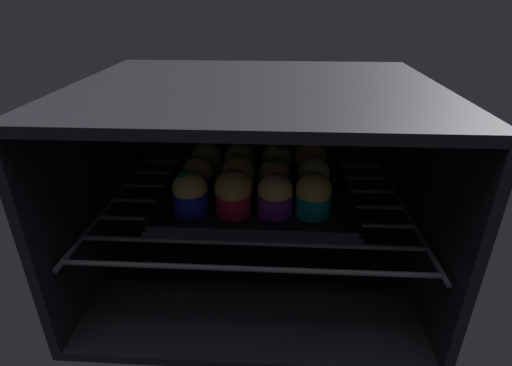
{
  "coord_description": "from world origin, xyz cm",
  "views": [
    {
      "loc": [
        3.68,
        -41.46,
        48.85
      ],
      "look_at": [
        0.0,
        22.82,
        17.46
      ],
      "focal_mm": 27.61,
      "sensor_mm": 36.0,
      "label": 1
    }
  ],
  "objects_px": {
    "muffin_row0_col1": "(233,193)",
    "muffin_row0_col2": "(275,196)",
    "muffin_row1_col0": "(198,177)",
    "muffin_row2_col0": "(207,160)",
    "muffin_row1_col3": "(313,178)",
    "muffin_row2_col2": "(277,162)",
    "baking_tray": "(256,196)",
    "muffin_row2_col3": "(310,161)",
    "muffin_row0_col3": "(313,195)",
    "muffin_row1_col1": "(238,176)",
    "muffin_row0_col0": "(190,193)",
    "muffin_row1_col2": "(274,178)",
    "muffin_row2_col1": "(240,162)"
  },
  "relations": [
    {
      "from": "muffin_row0_col1",
      "to": "muffin_row0_col2",
      "type": "relative_size",
      "value": 1.09
    },
    {
      "from": "muffin_row1_col0",
      "to": "muffin_row2_col0",
      "type": "distance_m",
      "value": 0.07
    },
    {
      "from": "muffin_row1_col3",
      "to": "muffin_row2_col2",
      "type": "distance_m",
      "value": 0.09
    },
    {
      "from": "baking_tray",
      "to": "muffin_row2_col3",
      "type": "xyz_separation_m",
      "value": [
        0.1,
        0.07,
        0.04
      ]
    },
    {
      "from": "muffin_row0_col2",
      "to": "muffin_row0_col3",
      "type": "distance_m",
      "value": 0.06
    },
    {
      "from": "muffin_row1_col1",
      "to": "baking_tray",
      "type": "bearing_deg",
      "value": 0.85
    },
    {
      "from": "muffin_row0_col1",
      "to": "muffin_row1_col0",
      "type": "xyz_separation_m",
      "value": [
        -0.07,
        0.07,
        -0.01
      ]
    },
    {
      "from": "muffin_row0_col0",
      "to": "muffin_row0_col1",
      "type": "height_order",
      "value": "muffin_row0_col1"
    },
    {
      "from": "muffin_row1_col2",
      "to": "muffin_row2_col2",
      "type": "relative_size",
      "value": 0.95
    },
    {
      "from": "muffin_row0_col0",
      "to": "muffin_row1_col2",
      "type": "distance_m",
      "value": 0.15
    },
    {
      "from": "muffin_row0_col2",
      "to": "muffin_row1_col2",
      "type": "height_order",
      "value": "muffin_row1_col2"
    },
    {
      "from": "muffin_row1_col3",
      "to": "muffin_row2_col1",
      "type": "distance_m",
      "value": 0.15
    },
    {
      "from": "muffin_row0_col1",
      "to": "muffin_row2_col1",
      "type": "bearing_deg",
      "value": 91.08
    },
    {
      "from": "muffin_row2_col0",
      "to": "muffin_row2_col3",
      "type": "relative_size",
      "value": 0.94
    },
    {
      "from": "muffin_row1_col1",
      "to": "muffin_row2_col3",
      "type": "relative_size",
      "value": 0.93
    },
    {
      "from": "muffin_row0_col3",
      "to": "muffin_row2_col1",
      "type": "height_order",
      "value": "muffin_row0_col3"
    },
    {
      "from": "muffin_row0_col1",
      "to": "muffin_row2_col1",
      "type": "relative_size",
      "value": 1.07
    },
    {
      "from": "muffin_row0_col3",
      "to": "muffin_row2_col2",
      "type": "relative_size",
      "value": 0.97
    },
    {
      "from": "baking_tray",
      "to": "muffin_row1_col2",
      "type": "bearing_deg",
      "value": -1.92
    },
    {
      "from": "baking_tray",
      "to": "muffin_row0_col0",
      "type": "relative_size",
      "value": 4.49
    },
    {
      "from": "muffin_row0_col3",
      "to": "muffin_row1_col1",
      "type": "xyz_separation_m",
      "value": [
        -0.13,
        0.07,
        0.0
      ]
    },
    {
      "from": "muffin_row1_col0",
      "to": "muffin_row2_col1",
      "type": "height_order",
      "value": "muffin_row2_col1"
    },
    {
      "from": "baking_tray",
      "to": "muffin_row0_col0",
      "type": "distance_m",
      "value": 0.13
    },
    {
      "from": "muffin_row2_col1",
      "to": "muffin_row1_col1",
      "type": "bearing_deg",
      "value": -86.6
    },
    {
      "from": "muffin_row0_col2",
      "to": "muffin_row2_col1",
      "type": "relative_size",
      "value": 0.98
    },
    {
      "from": "muffin_row0_col1",
      "to": "muffin_row0_col3",
      "type": "height_order",
      "value": "muffin_row0_col1"
    },
    {
      "from": "muffin_row1_col0",
      "to": "muffin_row1_col3",
      "type": "distance_m",
      "value": 0.21
    },
    {
      "from": "muffin_row0_col2",
      "to": "muffin_row2_col1",
      "type": "height_order",
      "value": "muffin_row2_col1"
    },
    {
      "from": "muffin_row0_col2",
      "to": "muffin_row2_col2",
      "type": "height_order",
      "value": "muffin_row2_col2"
    },
    {
      "from": "muffin_row2_col0",
      "to": "muffin_row0_col2",
      "type": "bearing_deg",
      "value": -44.87
    },
    {
      "from": "muffin_row2_col0",
      "to": "muffin_row2_col2",
      "type": "height_order",
      "value": "muffin_row2_col2"
    },
    {
      "from": "muffin_row0_col0",
      "to": "muffin_row0_col2",
      "type": "distance_m",
      "value": 0.14
    },
    {
      "from": "muffin_row0_col1",
      "to": "muffin_row0_col3",
      "type": "xyz_separation_m",
      "value": [
        0.13,
        0.01,
        -0.0
      ]
    },
    {
      "from": "muffin_row0_col3",
      "to": "muffin_row1_col3",
      "type": "relative_size",
      "value": 0.99
    },
    {
      "from": "muffin_row0_col0",
      "to": "muffin_row2_col2",
      "type": "relative_size",
      "value": 0.99
    },
    {
      "from": "muffin_row1_col3",
      "to": "muffin_row0_col3",
      "type": "bearing_deg",
      "value": -94.19
    },
    {
      "from": "muffin_row0_col2",
      "to": "muffin_row1_col3",
      "type": "height_order",
      "value": "muffin_row1_col3"
    },
    {
      "from": "muffin_row2_col0",
      "to": "muffin_row1_col3",
      "type": "bearing_deg",
      "value": -18.28
    },
    {
      "from": "muffin_row1_col3",
      "to": "muffin_row1_col0",
      "type": "bearing_deg",
      "value": -179.77
    },
    {
      "from": "muffin_row2_col3",
      "to": "muffin_row0_col1",
      "type": "bearing_deg",
      "value": -134.12
    },
    {
      "from": "muffin_row1_col0",
      "to": "muffin_row1_col1",
      "type": "distance_m",
      "value": 0.07
    },
    {
      "from": "muffin_row2_col1",
      "to": "muffin_row2_col3",
      "type": "bearing_deg",
      "value": -0.01
    },
    {
      "from": "baking_tray",
      "to": "muffin_row1_col0",
      "type": "distance_m",
      "value": 0.11
    },
    {
      "from": "muffin_row2_col3",
      "to": "muffin_row1_col3",
      "type": "bearing_deg",
      "value": -88.6
    },
    {
      "from": "muffin_row0_col2",
      "to": "muffin_row1_col0",
      "type": "height_order",
      "value": "muffin_row0_col2"
    },
    {
      "from": "muffin_row1_col0",
      "to": "muffin_row1_col3",
      "type": "height_order",
      "value": "muffin_row1_col3"
    },
    {
      "from": "muffin_row0_col3",
      "to": "muffin_row2_col3",
      "type": "distance_m",
      "value": 0.13
    },
    {
      "from": "muffin_row0_col1",
      "to": "muffin_row0_col0",
      "type": "bearing_deg",
      "value": 176.84
    },
    {
      "from": "muffin_row2_col1",
      "to": "muffin_row2_col2",
      "type": "distance_m",
      "value": 0.07
    },
    {
      "from": "muffin_row1_col0",
      "to": "muffin_row2_col0",
      "type": "xyz_separation_m",
      "value": [
        0.0,
        0.07,
        0.0
      ]
    }
  ]
}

